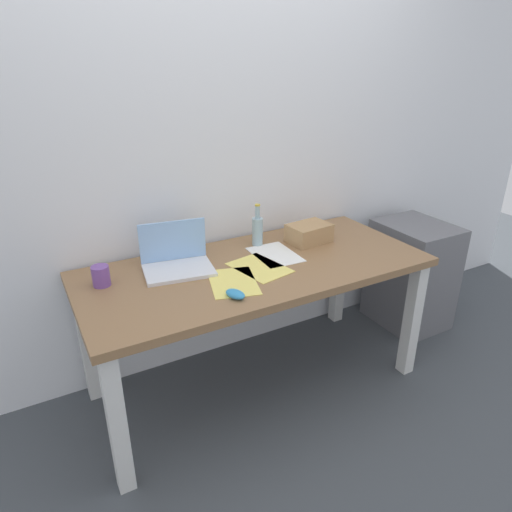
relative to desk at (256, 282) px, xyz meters
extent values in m
plane|color=#42474C|center=(0.00, 0.00, -0.64)|extent=(8.00, 8.00, 0.00)
cube|color=white|center=(0.00, 0.45, 0.66)|extent=(5.20, 0.08, 2.60)
cube|color=olive|center=(0.00, 0.00, 0.07)|extent=(1.75, 0.77, 0.04)
cube|color=silver|center=(-0.81, -0.33, -0.29)|extent=(0.07, 0.07, 0.69)
cube|color=silver|center=(0.81, -0.33, -0.29)|extent=(0.07, 0.07, 0.69)
cube|color=silver|center=(-0.81, 0.33, -0.29)|extent=(0.07, 0.07, 0.69)
cube|color=silver|center=(0.81, 0.33, -0.29)|extent=(0.07, 0.07, 0.69)
cube|color=silver|center=(-0.37, 0.11, 0.10)|extent=(0.36, 0.28, 0.02)
cube|color=#8CB7EA|center=(-0.35, 0.23, 0.21)|extent=(0.33, 0.06, 0.20)
cylinder|color=#99B7C1|center=(0.14, 0.23, 0.17)|extent=(0.06, 0.06, 0.15)
cylinder|color=#99B7C1|center=(0.14, 0.23, 0.28)|extent=(0.02, 0.02, 0.07)
cylinder|color=gold|center=(0.14, 0.23, 0.32)|extent=(0.03, 0.03, 0.01)
ellipsoid|color=#338CC6|center=(-0.24, -0.25, 0.11)|extent=(0.09, 0.11, 0.03)
cube|color=tan|center=(0.41, 0.13, 0.14)|extent=(0.24, 0.19, 0.10)
cylinder|color=#724799|center=(-0.72, 0.15, 0.14)|extent=(0.08, 0.08, 0.09)
cube|color=#F4E06B|center=(0.00, -0.04, 0.09)|extent=(0.27, 0.33, 0.00)
cube|color=white|center=(0.15, 0.07, 0.09)|extent=(0.22, 0.30, 0.00)
cube|color=#F4E06B|center=(-0.18, -0.11, 0.09)|extent=(0.28, 0.34, 0.00)
cube|color=slate|center=(1.23, 0.08, -0.29)|extent=(0.40, 0.48, 0.71)
camera|label=1|loc=(-1.00, -1.81, 1.06)|focal=31.97mm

